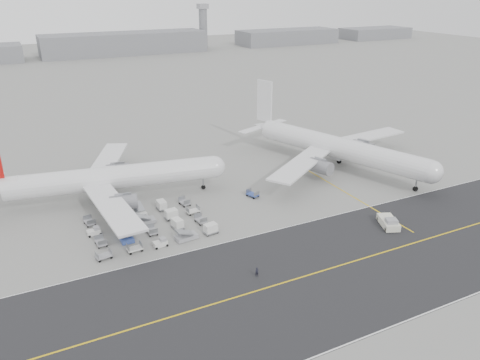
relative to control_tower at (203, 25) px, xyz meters
name	(u,v)px	position (x,y,z in m)	size (l,w,h in m)	color
ground	(242,232)	(-100.00, -265.00, -16.25)	(700.00, 700.00, 0.00)	gray
taxiway	(316,273)	(-94.98, -282.98, -16.24)	(220.00, 59.00, 0.03)	#252528
horizon_buildings	(111,55)	(-70.00, -5.00, -16.25)	(520.00, 28.00, 28.00)	slate
control_tower	(203,25)	(0.00, 0.00, 0.00)	(7.00, 7.00, 31.25)	slate
airliner_a	(108,178)	(-119.78, -238.92, -10.96)	(52.94, 51.96, 18.37)	silver
airliner_b	(335,147)	(-62.67, -244.23, -10.62)	(53.37, 54.34, 19.57)	silver
pushback_tug	(389,222)	(-72.69, -275.85, -15.33)	(4.91, 7.81, 2.24)	beige
jet_bridge	(350,150)	(-57.03, -243.82, -12.41)	(14.65, 7.09, 5.52)	gray
gse_cluster	(150,229)	(-115.70, -255.70, -16.25)	(28.24, 22.35, 2.10)	#9C9CA1
stray_dolly	(253,197)	(-90.45, -251.38, -16.25)	(1.71, 2.78, 1.71)	silver
ground_crew_a	(257,272)	(-104.39, -279.49, -15.41)	(0.61, 0.40, 1.69)	black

